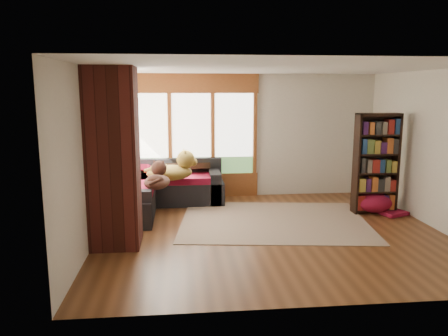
{
  "coord_description": "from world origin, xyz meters",
  "views": [
    {
      "loc": [
        -1.44,
        -6.68,
        2.28
      ],
      "look_at": [
        -0.7,
        0.64,
        0.95
      ],
      "focal_mm": 35.0,
      "sensor_mm": 36.0,
      "label": 1
    }
  ],
  "objects_px": {
    "area_rug": "(274,221)",
    "dog_brindle": "(158,179)",
    "brick_chimney": "(114,158)",
    "pouf": "(372,201)",
    "sectional_sofa": "(155,192)",
    "bookshelf": "(376,164)",
    "dog_tan": "(173,169)"
  },
  "relations": [
    {
      "from": "brick_chimney",
      "to": "pouf",
      "type": "bearing_deg",
      "value": 16.11
    },
    {
      "from": "brick_chimney",
      "to": "pouf",
      "type": "relative_size",
      "value": 3.68
    },
    {
      "from": "bookshelf",
      "to": "area_rug",
      "type": "bearing_deg",
      "value": -170.28
    },
    {
      "from": "brick_chimney",
      "to": "area_rug",
      "type": "bearing_deg",
      "value": 19.51
    },
    {
      "from": "brick_chimney",
      "to": "dog_brindle",
      "type": "height_order",
      "value": "brick_chimney"
    },
    {
      "from": "brick_chimney",
      "to": "pouf",
      "type": "distance_m",
      "value": 4.86
    },
    {
      "from": "area_rug",
      "to": "dog_tan",
      "type": "xyz_separation_m",
      "value": [
        -1.75,
        0.94,
        0.78
      ]
    },
    {
      "from": "area_rug",
      "to": "brick_chimney",
      "type": "bearing_deg",
      "value": -160.49
    },
    {
      "from": "pouf",
      "to": "dog_brindle",
      "type": "xyz_separation_m",
      "value": [
        -3.99,
        -0.09,
        0.53
      ]
    },
    {
      "from": "sectional_sofa",
      "to": "dog_tan",
      "type": "bearing_deg",
      "value": -27.11
    },
    {
      "from": "area_rug",
      "to": "bookshelf",
      "type": "height_order",
      "value": "bookshelf"
    },
    {
      "from": "area_rug",
      "to": "dog_brindle",
      "type": "distance_m",
      "value": 2.17
    },
    {
      "from": "dog_brindle",
      "to": "bookshelf",
      "type": "bearing_deg",
      "value": -83.53
    },
    {
      "from": "brick_chimney",
      "to": "pouf",
      "type": "height_order",
      "value": "brick_chimney"
    },
    {
      "from": "pouf",
      "to": "dog_tan",
      "type": "distance_m",
      "value": 3.81
    },
    {
      "from": "sectional_sofa",
      "to": "brick_chimney",
      "type": "bearing_deg",
      "value": -102.44
    },
    {
      "from": "area_rug",
      "to": "dog_brindle",
      "type": "height_order",
      "value": "dog_brindle"
    },
    {
      "from": "brick_chimney",
      "to": "dog_tan",
      "type": "relative_size",
      "value": 2.7
    },
    {
      "from": "bookshelf",
      "to": "pouf",
      "type": "distance_m",
      "value": 0.73
    },
    {
      "from": "dog_tan",
      "to": "sectional_sofa",
      "type": "bearing_deg",
      "value": 146.68
    },
    {
      "from": "sectional_sofa",
      "to": "dog_brindle",
      "type": "bearing_deg",
      "value": -82.71
    },
    {
      "from": "area_rug",
      "to": "dog_brindle",
      "type": "relative_size",
      "value": 4.19
    },
    {
      "from": "sectional_sofa",
      "to": "dog_tan",
      "type": "height_order",
      "value": "dog_tan"
    },
    {
      "from": "area_rug",
      "to": "pouf",
      "type": "bearing_deg",
      "value": 11.49
    },
    {
      "from": "bookshelf",
      "to": "dog_brindle",
      "type": "height_order",
      "value": "bookshelf"
    },
    {
      "from": "brick_chimney",
      "to": "area_rug",
      "type": "height_order",
      "value": "brick_chimney"
    },
    {
      "from": "area_rug",
      "to": "dog_brindle",
      "type": "bearing_deg",
      "value": 171.24
    },
    {
      "from": "area_rug",
      "to": "bookshelf",
      "type": "distance_m",
      "value": 2.2
    },
    {
      "from": "brick_chimney",
      "to": "dog_tan",
      "type": "xyz_separation_m",
      "value": [
        0.82,
        1.86,
        -0.51
      ]
    },
    {
      "from": "area_rug",
      "to": "bookshelf",
      "type": "relative_size",
      "value": 1.73
    },
    {
      "from": "bookshelf",
      "to": "dog_brindle",
      "type": "bearing_deg",
      "value": -179.62
    },
    {
      "from": "brick_chimney",
      "to": "dog_tan",
      "type": "bearing_deg",
      "value": 66.08
    }
  ]
}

